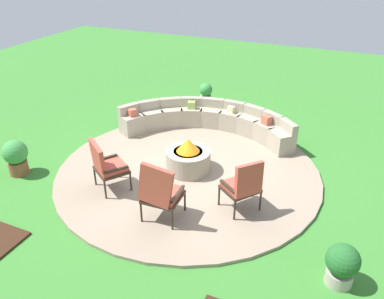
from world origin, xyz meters
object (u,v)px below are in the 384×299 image
at_px(potted_plant_2, 342,264).
at_px(lounge_chair_back_left, 243,184).
at_px(lounge_chair_front_right, 160,192).
at_px(potted_plant_0, 206,92).
at_px(lounge_chair_front_left, 106,164).
at_px(fire_pit, 188,158).
at_px(potted_plant_1, 16,156).
at_px(curved_stone_bench, 209,121).

bearing_deg(potted_plant_2, lounge_chair_back_left, 150.48).
relative_size(lounge_chair_front_right, potted_plant_0, 2.01).
bearing_deg(lounge_chair_front_left, potted_plant_2, 25.94).
height_order(fire_pit, potted_plant_1, fire_pit).
height_order(lounge_chair_front_right, potted_plant_0, lounge_chair_front_right).
distance_m(potted_plant_0, potted_plant_1, 5.77).
bearing_deg(potted_plant_1, curved_stone_bench, 49.01).
bearing_deg(lounge_chair_back_left, potted_plant_0, 65.62).
relative_size(fire_pit, potted_plant_1, 1.22).
relative_size(fire_pit, potted_plant_0, 1.59).
bearing_deg(lounge_chair_front_right, potted_plant_0, 101.68).
distance_m(curved_stone_bench, potted_plant_2, 5.15).
height_order(curved_stone_bench, lounge_chair_front_left, lounge_chair_front_left).
bearing_deg(potted_plant_2, lounge_chair_front_right, 176.63).
xyz_separation_m(lounge_chair_front_right, lounge_chair_back_left, (1.20, 0.83, -0.03)).
bearing_deg(lounge_chair_front_left, potted_plant_0, 124.49).
xyz_separation_m(curved_stone_bench, potted_plant_1, (-2.94, -3.38, 0.06)).
relative_size(lounge_chair_back_left, potted_plant_1, 1.35).
xyz_separation_m(lounge_chair_back_left, potted_plant_1, (-4.69, -0.63, -0.19)).
height_order(fire_pit, lounge_chair_front_left, lounge_chair_front_left).
bearing_deg(lounge_chair_front_left, curved_stone_bench, 109.15).
bearing_deg(potted_plant_0, curved_stone_bench, -66.07).
height_order(lounge_chair_front_left, potted_plant_1, lounge_chair_front_left).
height_order(curved_stone_bench, potted_plant_2, curved_stone_bench).
xyz_separation_m(potted_plant_0, potted_plant_2, (4.42, -5.77, 0.04)).
xyz_separation_m(fire_pit, lounge_chair_back_left, (1.45, -0.86, 0.26)).
distance_m(curved_stone_bench, potted_plant_1, 4.48).
xyz_separation_m(potted_plant_0, potted_plant_1, (-2.05, -5.40, 0.10)).
bearing_deg(lounge_chair_front_left, lounge_chair_back_left, 42.77).
relative_size(potted_plant_0, potted_plant_1, 0.77).
xyz_separation_m(lounge_chair_front_right, potted_plant_0, (-1.45, 5.60, -0.32)).
relative_size(lounge_chair_front_left, potted_plant_2, 1.62).
bearing_deg(lounge_chair_back_left, lounge_chair_front_right, 161.22).
height_order(curved_stone_bench, lounge_chair_front_right, lounge_chair_front_right).
distance_m(lounge_chair_front_left, potted_plant_2, 4.39).
bearing_deg(potted_plant_0, potted_plant_2, -52.58).
bearing_deg(potted_plant_2, fire_pit, 149.96).
height_order(fire_pit, potted_plant_2, fire_pit).
xyz_separation_m(lounge_chair_front_left, lounge_chair_back_left, (2.57, 0.41, -0.01)).
bearing_deg(lounge_chair_back_left, potted_plant_2, -82.93).
distance_m(lounge_chair_front_right, lounge_chair_back_left, 1.46).
relative_size(fire_pit, potted_plant_2, 1.40).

